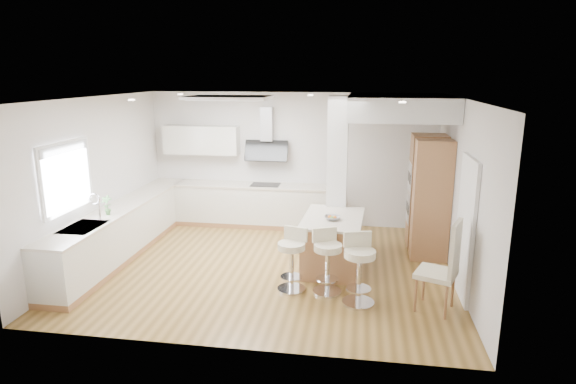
% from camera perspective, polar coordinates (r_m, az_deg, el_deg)
% --- Properties ---
extents(ground, '(6.00, 6.00, 0.00)m').
position_cam_1_polar(ground, '(8.21, -2.20, -8.86)').
color(ground, olive).
rests_on(ground, ground).
extents(ceiling, '(6.00, 5.00, 0.02)m').
position_cam_1_polar(ceiling, '(8.21, -2.20, -8.86)').
color(ceiling, silver).
rests_on(ceiling, ground).
extents(wall_back, '(6.00, 0.04, 2.80)m').
position_cam_1_polar(wall_back, '(10.20, 0.38, 3.87)').
color(wall_back, silver).
rests_on(wall_back, ground).
extents(wall_left, '(0.04, 5.00, 2.80)m').
position_cam_1_polar(wall_left, '(8.85, -21.75, 1.32)').
color(wall_left, silver).
rests_on(wall_left, ground).
extents(wall_right, '(0.04, 5.00, 2.80)m').
position_cam_1_polar(wall_right, '(7.80, 19.90, -0.11)').
color(wall_right, silver).
rests_on(wall_right, ground).
extents(skylight, '(4.10, 2.10, 0.06)m').
position_cam_1_polar(skylight, '(8.35, -7.02, 11.02)').
color(skylight, white).
rests_on(skylight, ground).
extents(window_left, '(0.06, 1.28, 1.07)m').
position_cam_1_polar(window_left, '(8.02, -24.85, 1.96)').
color(window_left, white).
rests_on(window_left, ground).
extents(doorway_right, '(0.05, 1.00, 2.10)m').
position_cam_1_polar(doorway_right, '(7.33, 20.31, -4.26)').
color(doorway_right, '#443E35').
rests_on(doorway_right, ground).
extents(counter_left, '(0.63, 4.50, 1.35)m').
position_cam_1_polar(counter_left, '(9.13, -18.87, -4.18)').
color(counter_left, '#A27045').
rests_on(counter_left, ground).
extents(counter_back, '(3.62, 0.63, 2.50)m').
position_cam_1_polar(counter_back, '(10.25, -4.91, -0.15)').
color(counter_back, '#A27045').
rests_on(counter_back, ground).
extents(pillar, '(0.35, 0.35, 2.80)m').
position_cam_1_polar(pillar, '(8.58, 5.83, 1.88)').
color(pillar, white).
rests_on(pillar, ground).
extents(soffit, '(1.78, 2.20, 0.40)m').
position_cam_1_polar(soffit, '(8.87, 13.06, 9.83)').
color(soffit, silver).
rests_on(soffit, ground).
extents(oven_column, '(0.63, 1.21, 2.10)m').
position_cam_1_polar(oven_column, '(9.00, 16.26, -0.33)').
color(oven_column, '#A27045').
rests_on(oven_column, ground).
extents(peninsula, '(1.03, 1.49, 0.95)m').
position_cam_1_polar(peninsula, '(8.07, 5.31, -5.93)').
color(peninsula, '#A27045').
rests_on(peninsula, ground).
extents(bar_stool_a, '(0.53, 0.53, 0.95)m').
position_cam_1_polar(bar_stool_a, '(7.21, 0.48, -7.60)').
color(bar_stool_a, silver).
rests_on(bar_stool_a, ground).
extents(bar_stool_b, '(0.57, 0.57, 0.96)m').
position_cam_1_polar(bar_stool_b, '(7.15, 4.67, -7.77)').
color(bar_stool_b, silver).
rests_on(bar_stool_b, ground).
extents(bar_stool_c, '(0.56, 0.56, 1.02)m').
position_cam_1_polar(bar_stool_c, '(6.86, 8.42, -8.57)').
color(bar_stool_c, silver).
rests_on(bar_stool_c, ground).
extents(dining_chair, '(0.65, 0.65, 1.30)m').
position_cam_1_polar(dining_chair, '(6.84, 18.16, -8.10)').
color(dining_chair, beige).
rests_on(dining_chair, ground).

